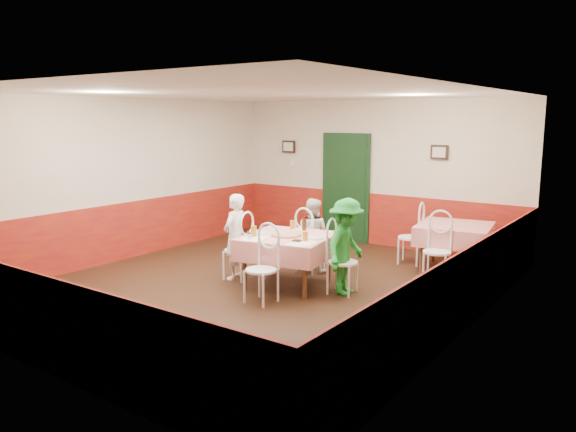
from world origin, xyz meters
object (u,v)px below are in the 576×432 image
Objects in this scene: chair_far at (310,244)px; wallet at (297,241)px; chair_second_b at (437,252)px; diner_left at (235,237)px; chair_right at (343,262)px; diner_right at (346,247)px; second_table at (454,248)px; beer_bottle at (304,223)px; chair_left at (238,250)px; chair_near at (261,270)px; main_table at (288,261)px; glass_c at (293,225)px; diner_far at (312,235)px; pizza at (286,235)px; glass_a at (254,231)px; chair_second_a at (411,238)px; glass_b at (305,236)px.

wallet is (0.48, -1.09, 0.32)m from chair_far.
diner_left is at bearing -155.88° from chair_second_b.
chair_right and chair_far have the same top height.
diner_right is (0.05, 0.01, 0.23)m from chair_right.
beer_bottle is (-1.68, -1.86, 0.51)m from second_table.
chair_left is at bearing 92.04° from chair_right.
main_table is at bearing 100.95° from chair_near.
diner_far is at bearing 86.13° from glass_c.
wallet is 0.08× the size of diner_right.
diner_far is at bearing 99.52° from pizza.
glass_a is (-1.20, -0.49, 0.39)m from chair_right.
glass_c is at bearing 88.56° from chair_far.
diner_right reaches higher than main_table.
glass_a is (-0.36, -0.31, 0.06)m from pizza.
pizza is (-0.01, -0.03, 0.40)m from main_table.
glass_c is at bearing -158.23° from chair_second_b.
second_table is at bearing 44.61° from glass_c.
chair_right is at bearing -11.88° from chair_second_a.
chair_second_b is 1.59m from diner_right.
diner_far is at bearing 100.33° from main_table.
beer_bottle is (0.21, 0.01, 0.05)m from glass_c.
diner_left is (-1.04, 0.67, 0.21)m from chair_near.
chair_second_b is 3.74× the size of beer_bottle.
wallet is (0.34, -0.22, -0.00)m from pizza.
chair_left is 1.30m from glass_b.
diner_far is at bearing 118.61° from glass_b.
chair_second_b is at bearing -171.68° from diner_far.
chair_far is 0.68× the size of diner_left.
pizza is at bearing -126.61° from second_table.
chair_near is at bearing 48.14° from diner_left.
chair_near is 1.76m from diner_far.
glass_b is at bearing 82.19° from chair_left.
glass_b is at bearing 13.08° from glass_a.
diner_far is (-0.16, 0.89, 0.22)m from main_table.
chair_left is 1.00× the size of chair_second_b.
chair_far is at bearing 100.33° from main_table.
pizza is 2.71× the size of glass_a.
chair_left is 1.00× the size of chair_far.
chair_second_b reaches higher than pizza.
glass_b is 0.69m from beer_bottle.
beer_bottle is at bearing 96.96° from chair_near.
chair_second_a is at bearing 63.19° from glass_a.
main_table is 1.36× the size of chair_near.
chair_second_a is 2.51m from pizza.
chair_near is 2.16× the size of pizza.
glass_a is (-2.07, -2.60, 0.46)m from second_table.
main_table is 0.93m from diner_far.
main_table is 1.36× the size of chair_far.
second_table is 2.28m from chair_right.
glass_a is (-2.07, -1.85, 0.39)m from chair_second_b.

